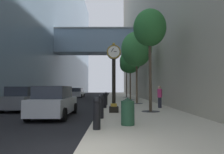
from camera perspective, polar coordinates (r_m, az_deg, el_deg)
ground_plane at (r=31.40m, az=-1.41°, el=-6.16°), size 110.00×110.00×0.00m
sidewalk_right at (r=34.43m, az=3.09°, el=-5.79°), size 5.22×80.00×0.14m
building_block_left at (r=39.09m, az=-20.46°, el=16.70°), size 22.43×80.00×29.70m
street_clock at (r=12.04m, az=0.63°, el=0.88°), size 0.84×0.55×4.17m
bollard_nearest at (r=7.06m, az=-4.22°, el=-9.93°), size 0.28×0.28×1.11m
bollard_second at (r=9.65m, az=-3.03°, el=-8.17°), size 0.28×0.28×1.11m
bollard_fourth at (r=14.85m, az=-1.92°, el=-6.48°), size 0.28×0.28×1.11m
bollard_fifth at (r=17.45m, az=-1.61°, el=-6.02°), size 0.28×0.28×1.11m
street_tree_near at (r=13.16m, az=10.73°, el=13.31°), size 2.04×2.04×6.38m
street_tree_mid_near at (r=19.71m, az=7.06°, el=7.80°), size 2.94×2.94×6.91m
street_tree_mid_far at (r=26.35m, az=5.28°, el=4.39°), size 2.70×2.70×6.52m
street_tree_far at (r=33.11m, az=4.21°, el=3.36°), size 2.15×2.15×6.55m
trash_bin at (r=7.90m, az=4.59°, el=-9.56°), size 0.53×0.53×1.05m
pedestrian_walking at (r=15.22m, az=13.48°, el=-5.32°), size 0.47×0.47×1.61m
car_silver_near at (r=11.48m, az=-15.91°, el=-6.84°), size 1.99×4.49×1.67m
car_white_mid at (r=36.50m, az=-9.64°, el=-4.43°), size 2.09×4.69×1.69m
car_grey_far at (r=15.66m, az=-23.32°, el=-5.72°), size 2.08×4.23×1.68m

